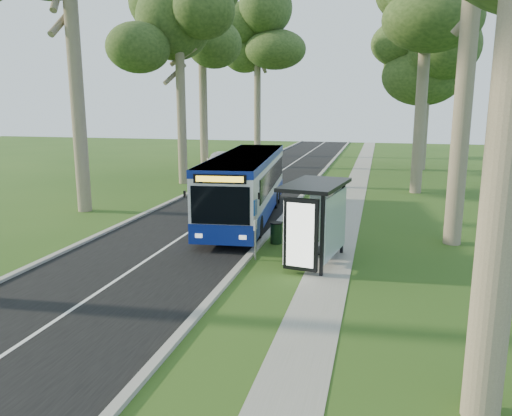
# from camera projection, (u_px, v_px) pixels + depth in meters

# --- Properties ---
(ground) EXTENTS (120.00, 120.00, 0.00)m
(ground) POSITION_uv_depth(u_px,v_px,m) (232.00, 277.00, 16.30)
(ground) COLOR #284B17
(ground) RESTS_ON ground
(road) EXTENTS (7.00, 100.00, 0.02)m
(road) POSITION_uv_depth(u_px,v_px,m) (223.00, 210.00, 26.62)
(road) COLOR black
(road) RESTS_ON ground
(kerb_east) EXTENTS (0.25, 100.00, 0.12)m
(kerb_east) POSITION_uv_depth(u_px,v_px,m) (287.00, 212.00, 25.78)
(kerb_east) COLOR #9E9B93
(kerb_east) RESTS_ON ground
(kerb_west) EXTENTS (0.25, 100.00, 0.12)m
(kerb_west) POSITION_uv_depth(u_px,v_px,m) (162.00, 206.00, 27.44)
(kerb_west) COLOR #9E9B93
(kerb_west) RESTS_ON ground
(centre_line) EXTENTS (0.12, 100.00, 0.00)m
(centre_line) POSITION_uv_depth(u_px,v_px,m) (223.00, 209.00, 26.62)
(centre_line) COLOR white
(centre_line) RESTS_ON road
(footpath) EXTENTS (1.50, 100.00, 0.02)m
(footpath) POSITION_uv_depth(u_px,v_px,m) (346.00, 216.00, 25.08)
(footpath) COLOR gray
(footpath) RESTS_ON ground
(bus) EXTENTS (3.70, 12.13, 3.16)m
(bus) POSITION_uv_depth(u_px,v_px,m) (246.00, 186.00, 24.19)
(bus) COLOR white
(bus) RESTS_ON ground
(bus_stop_sign) EXTENTS (0.08, 0.32, 2.26)m
(bus_stop_sign) POSITION_uv_depth(u_px,v_px,m) (255.00, 222.00, 17.80)
(bus_stop_sign) COLOR gray
(bus_stop_sign) RESTS_ON ground
(bus_shelter) EXTENTS (2.32, 3.58, 2.87)m
(bus_shelter) POSITION_uv_depth(u_px,v_px,m) (317.00, 209.00, 17.02)
(bus_shelter) COLOR black
(bus_shelter) RESTS_ON ground
(litter_bin) EXTENTS (0.50, 0.50, 0.88)m
(litter_bin) POSITION_uv_depth(u_px,v_px,m) (276.00, 233.00, 20.15)
(litter_bin) COLOR black
(litter_bin) RESTS_ON ground
(car_white) EXTENTS (2.68, 5.10, 1.65)m
(car_white) POSITION_uv_depth(u_px,v_px,m) (219.00, 161.00, 41.85)
(car_white) COLOR silver
(car_white) RESTS_ON ground
(car_silver) EXTENTS (1.80, 4.33, 1.39)m
(car_silver) POSITION_uv_depth(u_px,v_px,m) (223.00, 160.00, 43.67)
(car_silver) COLOR #9D9EA4
(car_silver) RESTS_ON ground
(tree_west_c) EXTENTS (5.20, 5.20, 13.19)m
(tree_west_c) POSITION_uv_depth(u_px,v_px,m) (179.00, 39.00, 33.51)
(tree_west_c) COLOR #7A6B56
(tree_west_c) RESTS_ON ground
(tree_west_d) EXTENTS (5.20, 5.20, 17.39)m
(tree_west_d) POSITION_uv_depth(u_px,v_px,m) (201.00, 17.00, 42.85)
(tree_west_d) COLOR #7A6B56
(tree_west_d) RESTS_ON ground
(tree_west_e) EXTENTS (5.20, 5.20, 16.90)m
(tree_west_e) POSITION_uv_depth(u_px,v_px,m) (257.00, 36.00, 51.83)
(tree_west_e) COLOR #7A6B56
(tree_west_e) RESTS_ON ground
(tree_east_d) EXTENTS (5.20, 5.20, 12.81)m
(tree_east_d) POSITION_uv_depth(u_px,v_px,m) (429.00, 55.00, 40.94)
(tree_east_d) COLOR #7A6B56
(tree_east_d) RESTS_ON ground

